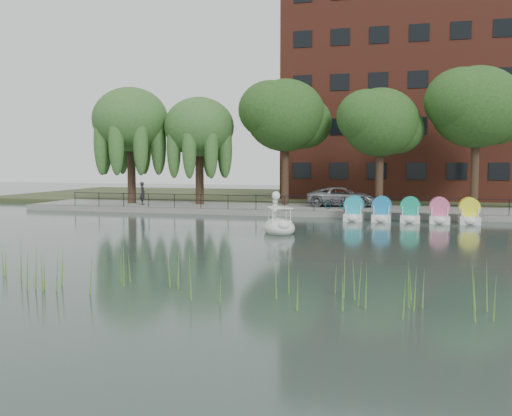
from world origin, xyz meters
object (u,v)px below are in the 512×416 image
at_px(bicycle, 336,202).
at_px(pedestrian, 143,192).
at_px(minivan, 342,195).
at_px(swan_boat, 279,224).

bearing_deg(bicycle, pedestrian, 107.10).
bearing_deg(pedestrian, minivan, -117.58).
bearing_deg(swan_boat, pedestrian, 115.69).
height_order(bicycle, pedestrian, pedestrian).
height_order(minivan, bicycle, minivan).
relative_size(pedestrian, swan_boat, 0.68).
distance_m(minivan, bicycle, 2.21).
xyz_separation_m(minivan, bicycle, (-0.20, -2.17, -0.31)).
relative_size(minivan, pedestrian, 2.94).
relative_size(bicycle, pedestrian, 0.87).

